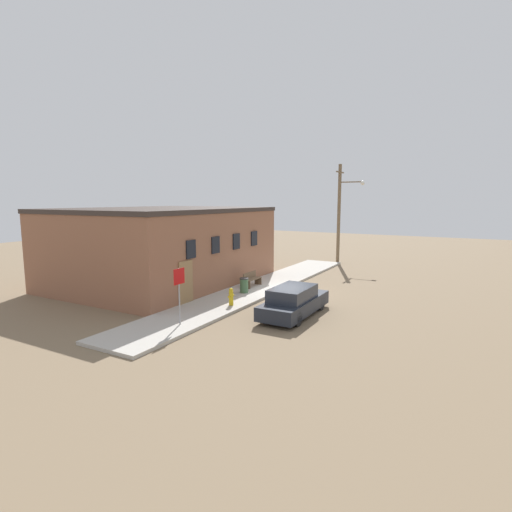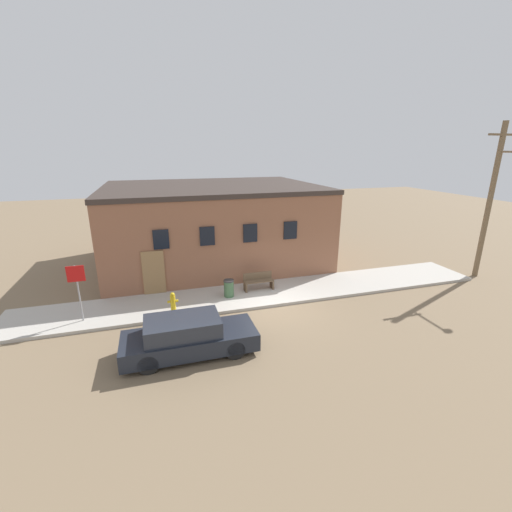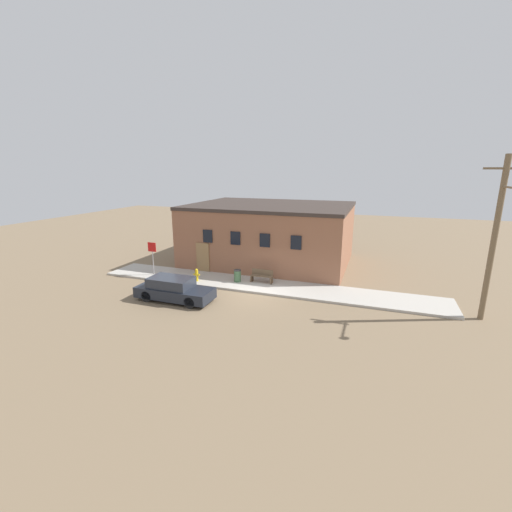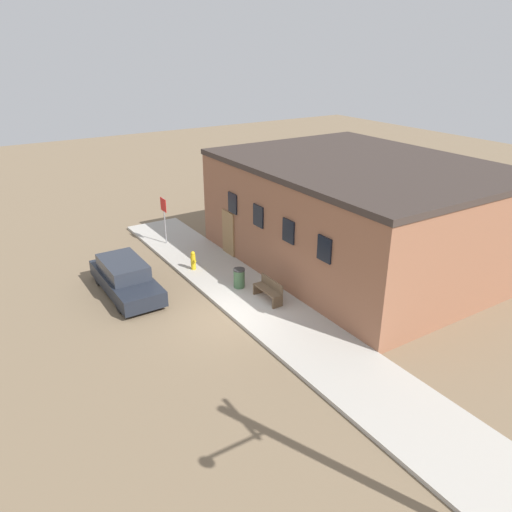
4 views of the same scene
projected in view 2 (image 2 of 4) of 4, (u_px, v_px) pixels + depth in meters
ground_plane at (274, 307)px, 14.96m from camera, size 80.00×80.00×0.00m
sidewalk at (264, 293)px, 16.22m from camera, size 22.09×2.81×0.14m
brick_building at (213, 224)px, 20.62m from camera, size 12.09×9.23×4.62m
fire_hydrant at (173, 302)px, 14.19m from camera, size 0.45×0.21×0.84m
stop_sign at (77, 283)px, 13.07m from camera, size 0.63×0.06×2.29m
bench at (258, 281)px, 16.42m from camera, size 1.42×0.44×0.83m
trash_bin at (229, 288)px, 15.63m from camera, size 0.47×0.47×0.80m
utility_pole at (493, 198)px, 17.31m from camera, size 1.80×2.11×7.92m
parked_car at (188, 337)px, 11.41m from camera, size 4.43×1.66×1.33m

